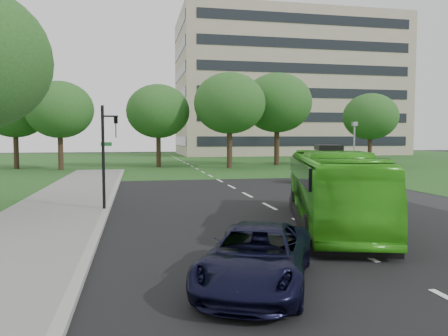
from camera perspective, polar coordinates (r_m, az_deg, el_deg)
The scene contains 14 objects.
ground at distance 17.94m, azimuth 7.89°, elevation -6.01°, with size 160.00×160.00×0.00m, color black.
street_surfaces at distance 39.92m, azimuth -3.46°, elevation -0.43°, with size 120.00×120.00×0.15m.
office_building at distance 83.93m, azimuth 8.19°, elevation 10.39°, with size 40.10×20.10×25.00m.
tree_park_a at distance 44.56m, azimuth -20.68°, elevation 7.13°, with size 6.36×6.36×8.45m.
tree_park_b at distance 46.41m, azimuth -8.59°, elevation 7.32°, with size 6.60×6.60×8.65m.
tree_park_c at distance 44.57m, azimuth 0.73°, elevation 8.43°, with size 7.27×7.27×9.66m.
tree_park_d at distance 49.62m, azimuth 6.95°, elevation 8.44°, with size 7.79×7.79×10.30m.
tree_park_e at distance 50.70m, azimuth 18.59°, elevation 6.37°, with size 5.95×5.95×7.93m.
tree_park_f at distance 48.01m, azimuth -25.65°, elevation 6.83°, with size 6.40×6.40×8.54m.
bus at distance 15.82m, azimuth 13.85°, elevation -2.59°, with size 2.22×9.49×2.64m, color green.
sedan at distance 30.87m, azimuth 13.03°, elevation -0.51°, with size 1.56×4.47×1.47m, color #A9A8AD.
suv at distance 9.35m, azimuth 4.34°, elevation -11.42°, with size 2.06×4.48×1.24m, color black.
traffic_light at distance 18.72m, azimuth -15.09°, elevation 2.32°, with size 0.72×0.21×4.43m.
camera_pole at distance 33.78m, azimuth 16.64°, elevation 3.23°, with size 0.38×0.33×4.26m.
Camera 1 is at (-5.85, -16.68, 3.11)m, focal length 35.00 mm.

